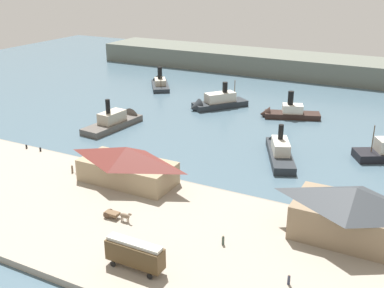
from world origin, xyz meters
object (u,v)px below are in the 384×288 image
object	(u,v)px
ferry_shed_west_terminal	(354,213)
ferry_approaching_west	(160,83)
ferry_approaching_east	(286,113)
mooring_post_west	(40,149)
ferry_moored_west	(215,103)
horse_cart	(117,214)
pedestrian_near_cart	(289,280)
ferry_moored_east	(118,120)
mooring_post_center_east	(26,147)
ferry_outer_harbor	(279,150)
ferry_shed_east_terminal	(127,164)
pedestrian_walking_west	(72,169)
street_tram	(135,253)
pedestrian_near_east_shed	(223,240)

from	to	relation	value
ferry_shed_west_terminal	ferry_approaching_west	xyz separation A→B (m)	(-82.28, 76.26, -4.46)
ferry_approaching_east	mooring_post_west	bearing A→B (deg)	-127.27
ferry_moored_west	ferry_approaching_east	bearing A→B (deg)	1.93
horse_cart	pedestrian_near_cart	distance (m)	31.81
ferry_moored_east	ferry_moored_west	distance (m)	32.88
mooring_post_center_east	mooring_post_west	world-z (taller)	same
mooring_post_west	ferry_outer_harbor	distance (m)	56.68
pedestrian_near_cart	ferry_outer_harbor	bearing A→B (deg)	109.19
ferry_shed_east_terminal	pedestrian_walking_west	xyz separation A→B (m)	(-13.25, -1.60, -3.10)
street_tram	ferry_approaching_east	world-z (taller)	ferry_approaching_east
street_tram	pedestrian_near_east_shed	size ratio (longest dim) A/B	5.28
ferry_approaching_west	pedestrian_near_cart	bearing A→B (deg)	-50.29
ferry_shed_west_terminal	ferry_approaching_west	distance (m)	112.27
pedestrian_walking_west	ferry_approaching_east	size ratio (longest dim) A/B	0.09
ferry_approaching_west	ferry_moored_east	distance (m)	46.09
ferry_approaching_west	mooring_post_west	bearing A→B (deg)	-81.91
mooring_post_west	ferry_approaching_east	size ratio (longest dim) A/B	0.05
pedestrian_near_east_shed	ferry_moored_west	xyz separation A→B (m)	(-34.86, 71.77, -0.27)
ferry_moored_east	ferry_shed_west_terminal	bearing A→B (deg)	-24.86
street_tram	ferry_approaching_east	bearing A→B (deg)	92.19
pedestrian_near_east_shed	ferry_approaching_east	xyz separation A→B (m)	(-11.98, 72.55, -0.52)
ferry_approaching_west	horse_cart	bearing A→B (deg)	-63.03
street_tram	pedestrian_near_cart	xyz separation A→B (m)	(20.81, 6.80, -1.89)
ferry_shed_west_terminal	street_tram	world-z (taller)	ferry_shed_west_terminal
ferry_approaching_west	ferry_moored_west	xyz separation A→B (m)	(29.97, -15.99, 0.44)
pedestrian_near_cart	ferry_approaching_east	size ratio (longest dim) A/B	0.09
pedestrian_near_east_shed	pedestrian_walking_west	size ratio (longest dim) A/B	1.01
ferry_moored_east	pedestrian_near_east_shed	bearing A→B (deg)	-40.09
pedestrian_near_east_shed	ferry_shed_east_terminal	bearing A→B (deg)	155.47
pedestrian_near_east_shed	pedestrian_near_cart	xyz separation A→B (m)	(12.05, -4.80, -0.04)
ferry_outer_harbor	ferry_moored_east	world-z (taller)	ferry_moored_east
ferry_shed_west_terminal	mooring_post_west	size ratio (longest dim) A/B	20.85
street_tram	ferry_approaching_west	bearing A→B (deg)	119.44
mooring_post_west	pedestrian_near_east_shed	bearing A→B (deg)	-16.71
ferry_approaching_east	ferry_shed_west_terminal	bearing A→B (deg)	-64.27
pedestrian_walking_west	ferry_outer_harbor	xyz separation A→B (m)	(35.29, 32.23, -0.41)
ferry_moored_east	mooring_post_center_east	bearing A→B (deg)	-104.77
mooring_post_center_east	pedestrian_walking_west	bearing A→B (deg)	-16.55
pedestrian_near_cart	ferry_shed_east_terminal	bearing A→B (deg)	156.34
ferry_approaching_west	ferry_shed_west_terminal	bearing A→B (deg)	-42.83
pedestrian_walking_west	mooring_post_west	distance (m)	16.05
mooring_post_center_east	ferry_approaching_west	world-z (taller)	ferry_approaching_west
mooring_post_center_east	ferry_approaching_west	bearing A→B (deg)	94.69
pedestrian_near_east_shed	mooring_post_west	distance (m)	57.10
ferry_outer_harbor	pedestrian_near_east_shed	bearing A→B (deg)	-84.00
pedestrian_near_east_shed	ferry_outer_harbor	distance (m)	42.97
pedestrian_near_cart	ferry_approaching_west	distance (m)	120.32
ferry_shed_west_terminal	ferry_approaching_east	size ratio (longest dim) A/B	1.04
ferry_approaching_west	ferry_approaching_east	bearing A→B (deg)	-16.06
ferry_approaching_east	ferry_moored_east	bearing A→B (deg)	-143.92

